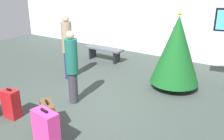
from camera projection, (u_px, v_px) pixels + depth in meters
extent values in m
plane|color=#38423D|center=(92.00, 105.00, 5.87)|extent=(16.00, 16.00, 0.00)
cube|color=silver|center=(172.00, 15.00, 9.02)|extent=(16.00, 0.20, 3.25)
cylinder|color=#4C3319|center=(173.00, 85.00, 6.78)|extent=(0.12, 0.12, 0.18)
cone|color=#14511E|center=(177.00, 50.00, 6.44)|extent=(1.30, 1.30, 1.80)
sphere|color=#F2D84C|center=(180.00, 13.00, 6.12)|extent=(0.12, 0.12, 0.12)
sphere|color=red|center=(166.00, 51.00, 6.73)|extent=(0.08, 0.08, 0.08)
sphere|color=red|center=(184.00, 49.00, 6.64)|extent=(0.08, 0.08, 0.08)
sphere|color=blue|center=(175.00, 28.00, 6.34)|extent=(0.08, 0.08, 0.08)
cube|color=#4C5159|center=(104.00, 49.00, 9.02)|extent=(1.46, 0.44, 0.06)
cube|color=black|center=(93.00, 53.00, 9.39)|extent=(0.08, 0.35, 0.42)
cube|color=black|center=(117.00, 57.00, 8.81)|extent=(0.08, 0.35, 0.42)
cylinder|color=#333338|center=(73.00, 88.00, 5.90)|extent=(0.22, 0.22, 0.76)
cylinder|color=#19594C|center=(71.00, 56.00, 5.63)|extent=(0.32, 0.32, 0.81)
sphere|color=tan|center=(70.00, 35.00, 5.46)|extent=(0.19, 0.19, 0.19)
cylinder|color=#1E234C|center=(68.00, 65.00, 7.36)|extent=(0.23, 0.23, 0.82)
cylinder|color=gray|center=(67.00, 37.00, 7.07)|extent=(0.32, 0.32, 0.87)
sphere|color=tan|center=(66.00, 18.00, 6.89)|extent=(0.20, 0.20, 0.20)
cube|color=brown|center=(48.00, 116.00, 4.86)|extent=(0.52, 0.42, 0.56)
cube|color=black|center=(47.00, 102.00, 4.75)|extent=(0.16, 0.11, 0.04)
cube|color=#E5388C|center=(46.00, 131.00, 4.21)|extent=(0.52, 0.30, 0.75)
cube|color=black|center=(44.00, 111.00, 4.07)|extent=(0.18, 0.05, 0.04)
cube|color=#B2191E|center=(11.00, 104.00, 5.26)|extent=(0.36, 0.26, 0.63)
cube|color=black|center=(9.00, 90.00, 5.14)|extent=(0.12, 0.04, 0.04)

